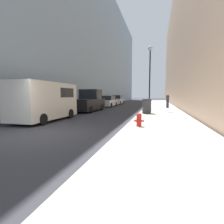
{
  "coord_description": "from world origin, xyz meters",
  "views": [
    {
      "loc": [
        4.84,
        -6.0,
        1.62
      ],
      "look_at": [
        -0.7,
        15.29,
        -0.49
      ],
      "focal_mm": 28.0,
      "sensor_mm": 36.0,
      "label": 1
    }
  ],
  "objects": [
    {
      "name": "pickup_truck",
      "position": [
        -2.05,
        10.71,
        0.91
      ],
      "size": [
        2.24,
        5.32,
        2.23
      ],
      "color": "black",
      "rests_on": "ground"
    },
    {
      "name": "ground_plane",
      "position": [
        0.0,
        0.0,
        0.0
      ],
      "size": [
        200.0,
        200.0,
        0.0
      ],
      "primitive_type": "plane",
      "color": "#333338"
    },
    {
      "name": "lamppost",
      "position": [
        4.01,
        12.72,
        4.42
      ],
      "size": [
        0.46,
        0.46,
        6.51
      ],
      "color": "black",
      "rests_on": "sidewalk_right"
    },
    {
      "name": "building_left_glass",
      "position": [
        -10.07,
        26.0,
        10.67
      ],
      "size": [
        12.0,
        60.0,
        21.34
      ],
      "color": "#849EB2",
      "rests_on": "ground"
    },
    {
      "name": "fire_hydrant",
      "position": [
        4.0,
        2.45,
        0.46
      ],
      "size": [
        0.48,
        0.37,
        0.64
      ],
      "color": "red",
      "rests_on": "sidewalk_right"
    },
    {
      "name": "building_right_stone",
      "position": [
        13.26,
        26.0,
        10.22
      ],
      "size": [
        12.0,
        60.0,
        20.44
      ],
      "color": "#9E7F66",
      "rests_on": "ground"
    },
    {
      "name": "parked_sedan_near",
      "position": [
        -2.0,
        18.09,
        0.72
      ],
      "size": [
        1.81,
        4.78,
        1.57
      ],
      "color": "silver",
      "rests_on": "ground"
    },
    {
      "name": "white_van",
      "position": [
        -2.05,
        3.78,
        1.32
      ],
      "size": [
        1.98,
        5.01,
        2.41
      ],
      "color": "beige",
      "rests_on": "ground"
    },
    {
      "name": "pedestrian_on_sidewalk",
      "position": [
        6.02,
        15.8,
        0.98
      ],
      "size": [
        0.34,
        0.22,
        1.7
      ],
      "color": "#2D3347",
      "rests_on": "sidewalk_right"
    },
    {
      "name": "sidewalk_right",
      "position": [
        5.24,
        18.0,
        0.06
      ],
      "size": [
        3.84,
        60.0,
        0.12
      ],
      "color": "#ADA89E",
      "rests_on": "ground"
    },
    {
      "name": "parked_sedan_far",
      "position": [
        -2.19,
        24.81,
        0.75
      ],
      "size": [
        1.8,
        4.02,
        1.65
      ],
      "color": "silver",
      "rests_on": "ground"
    },
    {
      "name": "trash_bin",
      "position": [
        4.0,
        8.72,
        0.73
      ],
      "size": [
        0.71,
        0.69,
        1.18
      ],
      "color": "#3D3D42",
      "rests_on": "sidewalk_right"
    }
  ]
}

